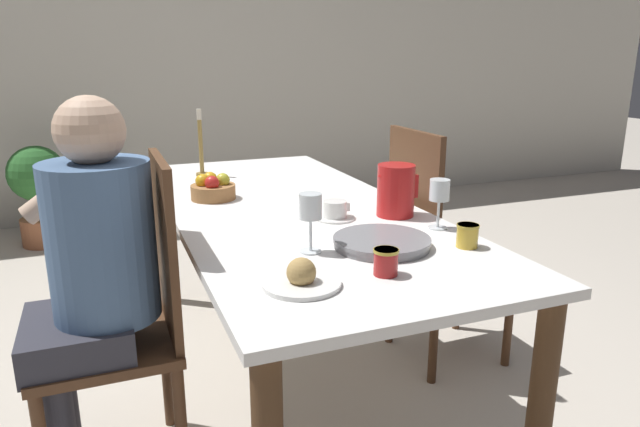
% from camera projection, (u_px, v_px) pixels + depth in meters
% --- Properties ---
extents(ground_plane, '(20.00, 20.00, 0.00)m').
position_uv_depth(ground_plane, '(293.00, 376.00, 2.38)').
color(ground_plane, beige).
extents(wall_back, '(10.00, 0.06, 2.60)m').
position_uv_depth(wall_back, '(177.00, 54.00, 4.58)').
color(wall_back, beige).
rests_on(wall_back, ground_plane).
extents(dining_table, '(0.89, 2.07, 0.74)m').
position_uv_depth(dining_table, '(291.00, 228.00, 2.21)').
color(dining_table, white).
rests_on(dining_table, ground_plane).
extents(chair_person_side, '(0.42, 0.42, 1.01)m').
position_uv_depth(chair_person_side, '(132.00, 317.00, 1.74)').
color(chair_person_side, '#51331E').
rests_on(chair_person_side, ground_plane).
extents(chair_opposite, '(0.42, 0.42, 1.01)m').
position_uv_depth(chair_opposite, '(435.00, 244.00, 2.41)').
color(chair_opposite, '#51331E').
rests_on(chair_opposite, ground_plane).
extents(person_seated, '(0.39, 0.41, 1.20)m').
position_uv_depth(person_seated, '(91.00, 267.00, 1.63)').
color(person_seated, '#33333D').
rests_on(person_seated, ground_plane).
extents(red_pitcher, '(0.16, 0.13, 0.19)m').
position_uv_depth(red_pitcher, '(396.00, 190.00, 2.03)').
color(red_pitcher, red).
rests_on(red_pitcher, dining_table).
extents(wine_glass_water, '(0.07, 0.07, 0.18)m').
position_uv_depth(wine_glass_water, '(310.00, 209.00, 1.64)').
color(wine_glass_water, white).
rests_on(wine_glass_water, dining_table).
extents(wine_glass_juice, '(0.07, 0.07, 0.17)m').
position_uv_depth(wine_glass_juice, '(439.00, 193.00, 1.87)').
color(wine_glass_juice, white).
rests_on(wine_glass_juice, dining_table).
extents(teacup_near_person, '(0.14, 0.14, 0.07)m').
position_uv_depth(teacup_near_person, '(335.00, 211.00, 2.00)').
color(teacup_near_person, white).
rests_on(teacup_near_person, dining_table).
extents(serving_tray, '(0.29, 0.29, 0.03)m').
position_uv_depth(serving_tray, '(382.00, 242.00, 1.71)').
color(serving_tray, gray).
rests_on(serving_tray, dining_table).
extents(bread_plate, '(0.20, 0.20, 0.08)m').
position_uv_depth(bread_plate, '(301.00, 278.00, 1.42)').
color(bread_plate, white).
rests_on(bread_plate, dining_table).
extents(jam_jar_amber, '(0.07, 0.07, 0.07)m').
position_uv_depth(jam_jar_amber, '(386.00, 261.00, 1.49)').
color(jam_jar_amber, '#A81E1E').
rests_on(jam_jar_amber, dining_table).
extents(jam_jar_red, '(0.07, 0.07, 0.07)m').
position_uv_depth(jam_jar_red, '(467.00, 235.00, 1.71)').
color(jam_jar_red, gold).
rests_on(jam_jar_red, dining_table).
extents(fruit_bowl, '(0.18, 0.18, 0.10)m').
position_uv_depth(fruit_bowl, '(213.00, 189.00, 2.28)').
color(fruit_bowl, '#9E6B3D').
rests_on(fruit_bowl, dining_table).
extents(candlestick_tall, '(0.06, 0.06, 0.32)m').
position_uv_depth(candlestick_tall, '(201.00, 150.00, 2.70)').
color(candlestick_tall, olive).
rests_on(candlestick_tall, dining_table).
extents(potted_plant, '(0.38, 0.38, 0.70)m').
position_uv_depth(potted_plant, '(38.00, 187.00, 3.94)').
color(potted_plant, '#A8603D').
rests_on(potted_plant, ground_plane).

